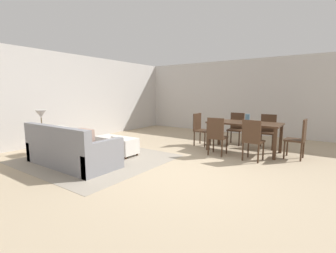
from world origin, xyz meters
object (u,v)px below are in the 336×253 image
(dining_table, at_px, (244,126))
(dining_chair_head_west, at_px, (200,127))
(vase_centerpiece, at_px, (247,118))
(dining_chair_far_left, at_px, (236,127))
(side_table, at_px, (43,136))
(dining_chair_far_right, at_px, (268,129))
(dining_chair_near_right, at_px, (252,138))
(couch, at_px, (71,151))
(dining_chair_head_east, at_px, (299,137))
(book_on_ottoman, at_px, (118,137))
(ottoman_table, at_px, (116,145))
(table_lamp, at_px, (41,115))
(dining_chair_near_left, at_px, (217,134))

(dining_table, height_order, dining_chair_head_west, dining_chair_head_west)
(vase_centerpiece, bearing_deg, dining_chair_far_left, 124.98)
(side_table, bearing_deg, dining_chair_far_left, 47.88)
(dining_chair_far_right, bearing_deg, dining_chair_near_right, -89.60)
(dining_chair_far_right, height_order, vase_centerpiece, vase_centerpiece)
(couch, distance_m, dining_chair_head_east, 5.02)
(book_on_ottoman, bearing_deg, dining_table, 40.63)
(dining_table, distance_m, dining_chair_head_west, 1.28)
(ottoman_table, xyz_separation_m, side_table, (-1.49, -1.02, 0.20))
(table_lamp, relative_size, dining_chair_head_east, 0.57)
(dining_table, xyz_separation_m, dining_chair_far_right, (0.41, 0.77, -0.15))
(ottoman_table, relative_size, table_lamp, 2.10)
(dining_chair_near_right, xyz_separation_m, dining_chair_far_left, (-0.88, 1.55, 0.00))
(couch, relative_size, dining_chair_near_right, 2.28)
(dining_chair_near_left, relative_size, dining_chair_head_west, 1.00)
(dining_chair_head_east, height_order, book_on_ottoman, dining_chair_head_east)
(vase_centerpiece, bearing_deg, dining_chair_near_left, -121.15)
(ottoman_table, distance_m, book_on_ottoman, 0.21)
(dining_table, bearing_deg, table_lamp, -142.07)
(ottoman_table, bearing_deg, dining_chair_head_east, 29.06)
(side_table, bearing_deg, dining_chair_head_west, 49.17)
(dining_chair_head_west, distance_m, vase_centerpiece, 1.38)
(dining_chair_near_left, distance_m, dining_chair_far_left, 1.55)
(couch, relative_size, dining_chair_head_west, 2.28)
(dining_chair_near_left, relative_size, dining_chair_far_right, 1.00)
(side_table, distance_m, dining_chair_near_left, 4.24)
(table_lamp, bearing_deg, dining_chair_head_west, 49.17)
(dining_chair_near_left, bearing_deg, dining_chair_head_east, 24.83)
(table_lamp, relative_size, book_on_ottoman, 2.02)
(dining_chair_near_right, xyz_separation_m, dining_chair_far_right, (-0.01, 1.53, 0.00))
(side_table, xyz_separation_m, dining_chair_head_east, (5.21, 3.09, 0.07))
(table_lamp, height_order, dining_chair_far_right, table_lamp)
(couch, height_order, table_lamp, table_lamp)
(side_table, height_order, dining_chair_far_left, dining_chair_far_left)
(dining_chair_near_left, distance_m, dining_chair_head_west, 1.17)
(dining_chair_far_right, bearing_deg, dining_table, -118.06)
(dining_chair_far_left, height_order, book_on_ottoman, dining_chair_far_left)
(dining_table, distance_m, dining_chair_head_east, 1.25)
(dining_chair_near_left, height_order, book_on_ottoman, dining_chair_near_left)
(table_lamp, relative_size, dining_table, 0.30)
(dining_chair_head_east, xyz_separation_m, book_on_ottoman, (-3.66, -2.07, -0.08))
(couch, relative_size, dining_chair_near_left, 2.28)
(couch, xyz_separation_m, dining_table, (2.61, 3.22, 0.37))
(dining_chair_near_right, bearing_deg, dining_chair_head_west, 154.79)
(dining_chair_far_left, relative_size, vase_centerpiece, 4.36)
(table_lamp, height_order, vase_centerpiece, table_lamp)
(dining_chair_near_left, bearing_deg, dining_chair_head_west, 136.86)
(dining_chair_head_east, bearing_deg, ottoman_table, -150.94)
(side_table, distance_m, book_on_ottoman, 1.85)
(dining_chair_head_west, bearing_deg, vase_centerpiece, -0.29)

